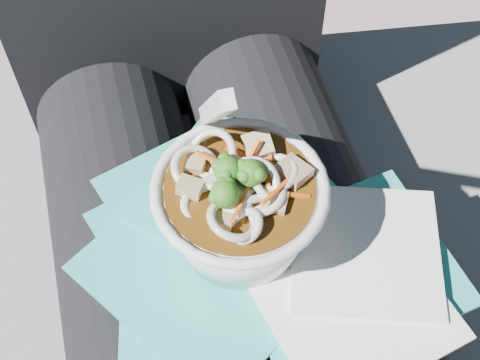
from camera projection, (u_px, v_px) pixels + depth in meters
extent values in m
cube|color=slate|center=(207.00, 272.00, 0.99)|extent=(1.06, 0.63, 0.44)
cylinder|color=black|center=(144.00, 288.00, 0.65)|extent=(0.16, 0.48, 0.16)
cylinder|color=black|center=(310.00, 248.00, 0.68)|extent=(0.16, 0.48, 0.16)
cube|color=teal|center=(296.00, 253.00, 0.58)|extent=(0.17, 0.17, 0.00)
cube|color=teal|center=(197.00, 197.00, 0.61)|extent=(0.18, 0.18, 0.00)
cube|color=teal|center=(258.00, 230.00, 0.59)|extent=(0.17, 0.18, 0.00)
cube|color=teal|center=(219.00, 266.00, 0.57)|extent=(0.19, 0.19, 0.00)
cube|color=teal|center=(195.00, 229.00, 0.59)|extent=(0.19, 0.17, 0.00)
cube|color=teal|center=(345.00, 271.00, 0.56)|extent=(0.20, 0.17, 0.00)
cube|color=teal|center=(214.00, 259.00, 0.57)|extent=(0.25, 0.25, 0.00)
cube|color=teal|center=(325.00, 281.00, 0.55)|extent=(0.18, 0.20, 0.00)
cube|color=teal|center=(223.00, 189.00, 0.60)|extent=(0.19, 0.19, 0.00)
cube|color=white|center=(353.00, 303.00, 0.54)|extent=(0.16, 0.16, 0.00)
cube|color=white|center=(366.00, 250.00, 0.56)|extent=(0.16, 0.16, 0.00)
torus|color=silver|center=(240.00, 189.00, 0.51)|extent=(0.14, 0.14, 0.01)
cylinder|color=#452809|center=(240.00, 191.00, 0.51)|extent=(0.12, 0.12, 0.01)
torus|color=beige|center=(243.00, 188.00, 0.51)|extent=(0.05, 0.06, 0.04)
torus|color=beige|center=(196.00, 169.00, 0.51)|extent=(0.04, 0.04, 0.03)
torus|color=beige|center=(212.00, 154.00, 0.52)|extent=(0.04, 0.04, 0.04)
torus|color=beige|center=(233.00, 220.00, 0.48)|extent=(0.04, 0.04, 0.02)
torus|color=beige|center=(262.00, 198.00, 0.50)|extent=(0.06, 0.05, 0.03)
torus|color=beige|center=(243.00, 189.00, 0.51)|extent=(0.06, 0.05, 0.03)
torus|color=beige|center=(234.00, 178.00, 0.51)|extent=(0.04, 0.04, 0.01)
torus|color=beige|center=(204.00, 205.00, 0.50)|extent=(0.05, 0.05, 0.02)
torus|color=beige|center=(245.00, 226.00, 0.49)|extent=(0.03, 0.03, 0.02)
torus|color=beige|center=(272.00, 186.00, 0.51)|extent=(0.05, 0.05, 0.04)
torus|color=beige|center=(272.00, 173.00, 0.51)|extent=(0.06, 0.06, 0.02)
torus|color=beige|center=(251.00, 185.00, 0.50)|extent=(0.06, 0.06, 0.03)
cylinder|color=beige|center=(222.00, 176.00, 0.51)|extent=(0.03, 0.01, 0.01)
cylinder|color=beige|center=(224.00, 179.00, 0.51)|extent=(0.01, 0.03, 0.02)
cylinder|color=beige|center=(263.00, 172.00, 0.51)|extent=(0.03, 0.01, 0.01)
cylinder|color=#709B4B|center=(251.00, 182.00, 0.51)|extent=(0.01, 0.01, 0.01)
sphere|color=#1F5A14|center=(251.00, 173.00, 0.50)|extent=(0.02, 0.02, 0.02)
sphere|color=#1F5A14|center=(244.00, 176.00, 0.49)|extent=(0.01, 0.01, 0.01)
sphere|color=#1F5A14|center=(242.00, 166.00, 0.50)|extent=(0.01, 0.01, 0.01)
sphere|color=#1F5A14|center=(259.00, 174.00, 0.49)|extent=(0.01, 0.01, 0.01)
sphere|color=#1F5A14|center=(260.00, 175.00, 0.49)|extent=(0.01, 0.01, 0.01)
cylinder|color=#709B4B|center=(228.00, 179.00, 0.51)|extent=(0.01, 0.01, 0.01)
sphere|color=#1F5A14|center=(228.00, 170.00, 0.50)|extent=(0.02, 0.02, 0.02)
sphere|color=#1F5A14|center=(223.00, 176.00, 0.49)|extent=(0.01, 0.01, 0.01)
sphere|color=#1F5A14|center=(218.00, 165.00, 0.50)|extent=(0.01, 0.01, 0.01)
sphere|color=#1F5A14|center=(225.00, 160.00, 0.50)|extent=(0.01, 0.01, 0.01)
sphere|color=#1F5A14|center=(226.00, 175.00, 0.49)|extent=(0.01, 0.01, 0.01)
cylinder|color=#709B4B|center=(225.00, 203.00, 0.50)|extent=(0.01, 0.01, 0.01)
sphere|color=#1F5A14|center=(225.00, 194.00, 0.49)|extent=(0.02, 0.02, 0.02)
sphere|color=#1F5A14|center=(226.00, 185.00, 0.49)|extent=(0.01, 0.01, 0.01)
sphere|color=#1F5A14|center=(228.00, 184.00, 0.49)|extent=(0.01, 0.01, 0.01)
sphere|color=#1F5A14|center=(216.00, 197.00, 0.48)|extent=(0.01, 0.01, 0.01)
sphere|color=#1F5A14|center=(223.00, 184.00, 0.49)|extent=(0.01, 0.01, 0.01)
cube|color=orange|center=(286.00, 194.00, 0.50)|extent=(0.04, 0.01, 0.01)
cube|color=orange|center=(241.00, 202.00, 0.49)|extent=(0.02, 0.03, 0.00)
cube|color=orange|center=(270.00, 167.00, 0.51)|extent=(0.02, 0.04, 0.01)
cube|color=orange|center=(248.00, 157.00, 0.52)|extent=(0.03, 0.02, 0.01)
cube|color=orange|center=(224.00, 166.00, 0.51)|extent=(0.04, 0.03, 0.01)
cube|color=orange|center=(279.00, 189.00, 0.50)|extent=(0.04, 0.03, 0.01)
cube|color=orange|center=(248.00, 162.00, 0.51)|extent=(0.03, 0.03, 0.02)
cube|color=orange|center=(268.00, 182.00, 0.50)|extent=(0.01, 0.04, 0.01)
cube|color=#977A55|center=(293.00, 173.00, 0.51)|extent=(0.03, 0.03, 0.02)
cube|color=#977A55|center=(259.00, 146.00, 0.53)|extent=(0.02, 0.02, 0.02)
cube|color=#977A55|center=(195.00, 163.00, 0.52)|extent=(0.02, 0.02, 0.01)
cube|color=#977A55|center=(190.00, 187.00, 0.50)|extent=(0.02, 0.02, 0.01)
cube|color=#977A55|center=(223.00, 219.00, 0.49)|extent=(0.02, 0.02, 0.01)
cube|color=#977A55|center=(275.00, 203.00, 0.50)|extent=(0.03, 0.02, 0.01)
ellipsoid|color=white|center=(232.00, 198.00, 0.50)|extent=(0.03, 0.04, 0.01)
cube|color=white|center=(216.00, 109.00, 0.48)|extent=(0.01, 0.09, 0.11)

